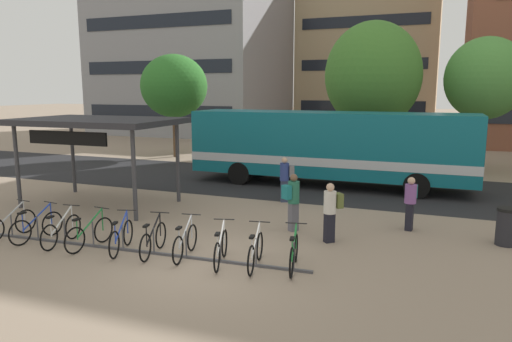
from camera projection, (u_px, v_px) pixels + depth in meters
The scene contains 25 objects.
ground at pixel (204, 264), 11.37m from camera, with size 200.00×200.00×0.00m, color gray.
bus_lane_asphalt at pixel (312, 184), 20.86m from camera, with size 80.00×7.20×0.01m, color #232326.
city_bus at pixel (330, 145), 20.27m from camera, with size 12.04×2.64×3.20m.
bike_rack at pixel (138, 249), 12.15m from camera, with size 9.14×0.58×0.70m.
parked_bicycle_silver_0 at pixel (10, 225), 13.30m from camera, with size 0.52×1.72×0.99m.
parked_bicycle_blue_1 at pixel (37, 227), 13.08m from camera, with size 0.52×1.72×0.99m.
parked_bicycle_white_2 at pixel (61, 231), 12.72m from camera, with size 0.52×1.72×0.99m.
parked_bicycle_green_3 at pixel (90, 234), 12.46m from camera, with size 0.52×1.72×0.99m.
parked_bicycle_blue_4 at pixel (121, 237), 12.16m from camera, with size 0.67×1.66×0.99m.
parked_bicycle_black_5 at pixel (153, 240), 11.94m from camera, with size 0.54×1.70×0.99m.
parked_bicycle_silver_6 at pixel (185, 242), 11.75m from camera, with size 0.52×1.71×0.99m.
parked_bicycle_white_7 at pixel (221, 249), 11.29m from camera, with size 0.63×1.68×0.99m.
parked_bicycle_white_8 at pixel (256, 252), 11.08m from camera, with size 0.52×1.71×0.99m.
parked_bicycle_green_9 at pixel (294, 254), 10.95m from camera, with size 0.53×1.70×0.99m.
transit_shelter at pixel (97, 124), 16.69m from camera, with size 5.69×3.71×3.14m.
commuter_grey_pack_0 at pixel (285, 176), 17.47m from camera, with size 0.60×0.50×1.69m.
commuter_olive_pack_1 at pixel (331, 208), 12.84m from camera, with size 0.60×0.57×1.66m.
commuter_teal_pack_2 at pixel (293, 199), 13.83m from camera, with size 0.56×0.60×1.72m.
commuter_teal_pack_3 at pixel (411, 200), 13.96m from camera, with size 0.38×0.55×1.62m.
trash_bin at pixel (506, 227), 12.66m from camera, with size 0.55×0.55×1.03m.
street_tree_0 at pixel (485, 79), 23.71m from camera, with size 3.94×3.94×6.77m.
street_tree_1 at pixel (174, 86), 28.75m from camera, with size 4.06×4.06×6.28m.
street_tree_3 at pixel (373, 75), 24.76m from camera, with size 5.01×5.01×7.68m.
building_left_wing at pixel (194, 35), 45.71m from camera, with size 16.00×13.78×18.80m.
building_centre_block at pixel (372, 52), 52.69m from camera, with size 14.10×13.55×16.50m.
Camera 1 is at (5.08, -9.63, 4.16)m, focal length 33.03 mm.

